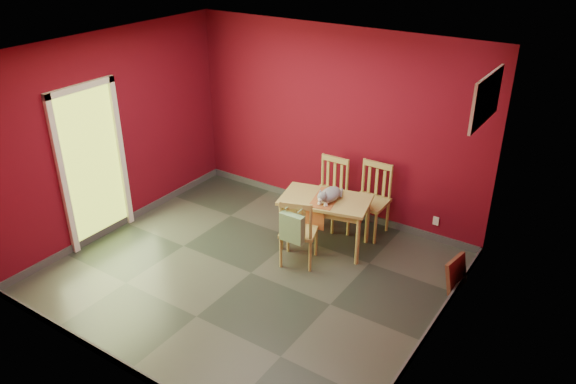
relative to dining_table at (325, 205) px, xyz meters
The scene contains 13 objects.
ground 1.29m from the dining_table, 112.24° to the right, with size 4.50×4.50×0.00m, color #2D342D.
room_shell 1.27m from the dining_table, 112.24° to the right, with size 4.50×4.50×4.50m.
doorway 3.07m from the dining_table, 151.40° to the right, with size 0.06×1.01×2.13m.
window 2.50m from the dining_table, ahead, with size 0.05×0.90×0.50m.
outlet_plate 1.53m from the dining_table, 38.72° to the left, with size 0.08×0.01×0.12m, color silver.
dining_table is the anchor object (origin of this frame).
table_runner 0.11m from the dining_table, 90.00° to the right, with size 0.42×0.66×0.31m.
chair_far_left 0.65m from the dining_table, 114.93° to the left, with size 0.46×0.46×0.97m.
chair_far_right 0.75m from the dining_table, 63.68° to the left, with size 0.47×0.47×1.00m.
chair_near 0.56m from the dining_table, 97.56° to the right, with size 0.55×0.55×0.93m.
tote_bag 0.75m from the dining_table, 91.81° to the right, with size 0.31×0.18×0.43m.
cat 0.22m from the dining_table, ahead, with size 0.24×0.46×0.23m, color slate, non-canonical shape.
picture_frame 1.81m from the dining_table, ahead, with size 0.19×0.41×0.40m.
Camera 1 is at (3.56, -4.53, 4.00)m, focal length 35.00 mm.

